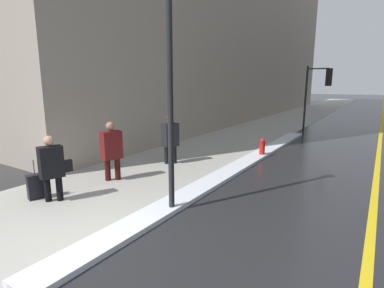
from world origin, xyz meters
name	(u,v)px	position (x,y,z in m)	size (l,w,h in m)	color
ground_plane	(83,250)	(0.00, 0.00, 0.00)	(160.00, 160.00, 0.00)	#232326
sidewalk_slab	(266,128)	(-2.00, 15.00, 0.01)	(4.00, 80.00, 0.01)	#9E9B93
road_centre_stripe	(380,137)	(4.00, 15.00, 0.00)	(0.16, 80.00, 0.00)	gold
snow_bank_curb	(241,165)	(0.19, 6.09, 0.05)	(0.63, 14.54, 0.10)	silver
lamp_post	(170,50)	(0.34, 2.02, 3.32)	(0.28, 0.28, 5.63)	black
traffic_light_near	(320,85)	(0.98, 14.57, 2.60)	(1.31, 0.32, 3.60)	black
pedestrian_with_shoulder_bag	(52,166)	(-2.28, 1.01, 0.86)	(0.43, 0.74, 1.55)	black
pedestrian_trailing	(112,148)	(-2.29, 2.81, 0.93)	(0.46, 0.61, 1.67)	#340C0C
pedestrian_in_fedora	(170,136)	(-1.98, 5.13, 0.94)	(0.45, 0.60, 1.73)	black
rolling_suitcase	(36,187)	(-2.77, 0.86, 0.30)	(0.31, 0.41, 0.95)	black
fire_hydrant	(262,148)	(0.33, 7.70, 0.35)	(0.20, 0.20, 0.70)	red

